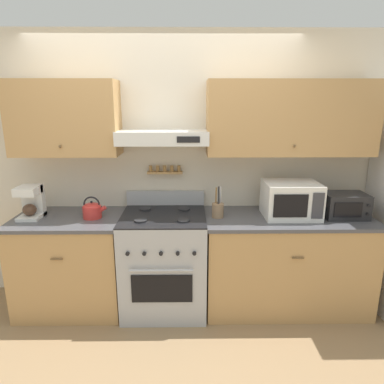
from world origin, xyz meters
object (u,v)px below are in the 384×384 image
(stove_range, at_px, (164,261))
(utensil_crock, at_px, (218,209))
(microwave, at_px, (291,200))
(coffee_maker, at_px, (31,201))
(toaster_oven, at_px, (345,205))
(tea_kettle, at_px, (92,210))

(stove_range, xyz_separation_m, utensil_crock, (0.49, 0.00, 0.51))
(microwave, relative_size, utensil_crock, 1.70)
(coffee_maker, relative_size, microwave, 0.60)
(utensil_crock, bearing_deg, stove_range, -179.90)
(microwave, height_order, toaster_oven, microwave)
(microwave, distance_m, utensil_crock, 0.67)
(stove_range, distance_m, coffee_maker, 1.32)
(stove_range, relative_size, toaster_oven, 2.83)
(stove_range, bearing_deg, coffee_maker, 178.56)
(stove_range, relative_size, coffee_maker, 3.66)
(stove_range, height_order, microwave, microwave)
(utensil_crock, bearing_deg, microwave, 1.54)
(toaster_oven, bearing_deg, tea_kettle, 179.96)
(stove_range, xyz_separation_m, coffee_maker, (-1.19, 0.03, 0.58))
(microwave, xyz_separation_m, utensil_crock, (-0.66, -0.02, -0.08))
(tea_kettle, bearing_deg, utensil_crock, 0.00)
(tea_kettle, relative_size, toaster_oven, 0.57)
(tea_kettle, relative_size, coffee_maker, 0.74)
(tea_kettle, xyz_separation_m, utensil_crock, (1.13, 0.00, -0.00))
(stove_range, relative_size, tea_kettle, 4.98)
(stove_range, bearing_deg, utensil_crock, 0.10)
(tea_kettle, height_order, microwave, microwave)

